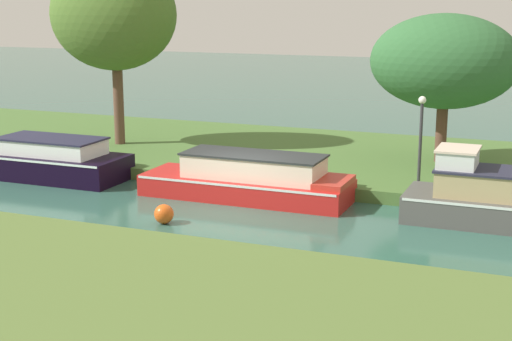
% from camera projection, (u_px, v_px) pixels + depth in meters
% --- Properties ---
extents(ground_plane, '(120.00, 120.00, 0.00)m').
position_uv_depth(ground_plane, '(235.00, 208.00, 22.30)').
color(ground_plane, '#315E50').
extents(riverbank_far, '(72.00, 10.00, 0.40)m').
position_uv_depth(riverbank_far, '(309.00, 157.00, 28.59)').
color(riverbank_far, '#496D32').
rests_on(riverbank_far, ground_plane).
extents(riverbank_near, '(72.00, 10.00, 0.40)m').
position_uv_depth(riverbank_near, '(42.00, 318.00, 14.12)').
color(riverbank_near, '#556E33').
rests_on(riverbank_near, ground_plane).
extents(red_barge, '(6.50, 2.08, 1.41)m').
position_uv_depth(red_barge, '(250.00, 180.00, 23.26)').
color(red_barge, red).
rests_on(red_barge, ground_plane).
extents(black_narrowboat, '(5.78, 2.24, 1.41)m').
position_uv_depth(black_narrowboat, '(47.00, 160.00, 26.02)').
color(black_narrowboat, black).
rests_on(black_narrowboat, ground_plane).
extents(willow_tree_left, '(5.21, 3.51, 7.17)m').
position_uv_depth(willow_tree_left, '(113.00, 15.00, 28.87)').
color(willow_tree_left, brown).
rests_on(willow_tree_left, riverbank_far).
extents(willow_tree_centre, '(5.10, 3.60, 5.16)m').
position_uv_depth(willow_tree_centre, '(444.00, 62.00, 25.86)').
color(willow_tree_centre, brown).
rests_on(willow_tree_centre, riverbank_far).
extents(lamp_post, '(0.24, 0.24, 2.73)m').
position_uv_depth(lamp_post, '(421.00, 129.00, 23.23)').
color(lamp_post, '#333338').
rests_on(lamp_post, riverbank_far).
extents(mooring_post_near, '(0.15, 0.15, 0.58)m').
position_uv_depth(mooring_post_near, '(314.00, 174.00, 23.63)').
color(mooring_post_near, '#493C28').
rests_on(mooring_post_near, riverbank_far).
extents(channel_buoy, '(0.54, 0.54, 0.54)m').
position_uv_depth(channel_buoy, '(164.00, 214.00, 20.71)').
color(channel_buoy, '#E55919').
rests_on(channel_buoy, ground_plane).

